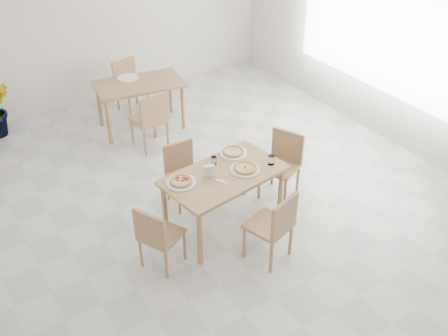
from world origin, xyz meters
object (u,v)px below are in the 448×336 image
chair_south (275,224)px  main_table (224,181)px  chair_north (182,169)px  chair_back_n (129,82)px  plate_mushroom (233,153)px  plate_empty (128,78)px  pizza_mushroom (233,151)px  napkin_holder (209,171)px  plate_pepperoni (181,183)px  second_table (139,89)px  chair_back_s (151,117)px  chair_west (157,234)px  plate_margherita (245,170)px  tumbler_a (271,160)px  chair_east (283,160)px  pizza_margherita (245,168)px  pizza_pepperoni (181,181)px  tumbler_b (214,160)px

chair_south → main_table: bearing=-96.0°
chair_north → chair_back_n: size_ratio=0.93×
plate_mushroom → plate_empty: size_ratio=1.02×
pizza_mushroom → chair_back_n: 3.09m
napkin_holder → pizza_mushroom: bearing=38.8°
chair_north → chair_back_n: bearing=83.1°
main_table → plate_mushroom: bearing=34.4°
plate_pepperoni → chair_back_n: bearing=75.8°
plate_mushroom → second_table: plate_mushroom is taller
chair_back_n → chair_back_s: bearing=-109.4°
plate_pepperoni → second_table: bearing=74.5°
chair_west → pizza_mushroom: 1.40m
chair_west → plate_margherita: bearing=-110.3°
tumbler_a → chair_back_n: (-0.22, 3.49, -0.32)m
chair_east → chair_west: bearing=-104.2°
chair_west → plate_margherita: (1.19, 0.13, 0.30)m
chair_south → chair_back_s: chair_back_s is taller
main_table → second_table: size_ratio=1.04×
chair_south → plate_mushroom: bearing=-116.2°
chair_north → chair_east: chair_east is taller
pizza_mushroom → plate_margherita: bearing=-102.6°
pizza_margherita → chair_back_n: size_ratio=0.42×
chair_east → plate_pepperoni: (-1.47, -0.07, 0.26)m
pizza_margherita → chair_back_s: bearing=94.0°
plate_margherita → tumbler_a: 0.33m
pizza_pepperoni → second_table: (0.72, 2.62, -0.13)m
tumbler_a → napkin_holder: size_ratio=0.75×
pizza_margherita → main_table: bearing=163.2°
pizza_margherita → chair_back_n: chair_back_n is taller
tumbler_b → pizza_pepperoni: bearing=-164.6°
chair_east → plate_empty: 2.91m
pizza_mushroom → plate_pepperoni: bearing=-166.4°
plate_margherita → chair_back_s: size_ratio=0.38×
main_table → plate_margherita: bearing=-24.9°
plate_mushroom → napkin_holder: (-0.48, -0.25, 0.06)m
pizza_pepperoni → napkin_holder: napkin_holder is taller
plate_margherita → main_table: bearing=163.2°
chair_back_n → pizza_mushroom: bearing=-99.2°
tumbler_b → plate_empty: tumbler_b is taller
pizza_mushroom → chair_back_n: bearing=89.6°
chair_south → second_table: 3.48m
pizza_mushroom → pizza_pepperoni: bearing=-166.4°
chair_north → chair_east: size_ratio=0.92×
main_table → pizza_margherita: bearing=-24.9°
plate_mushroom → tumbler_b: size_ratio=3.64×
main_table → plate_margherita: size_ratio=4.31×
pizza_margherita → chair_east: bearing=17.8°
pizza_mushroom → chair_back_s: size_ratio=0.30×
pizza_pepperoni → tumbler_b: 0.52m
main_table → chair_west: (-0.96, -0.20, -0.20)m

